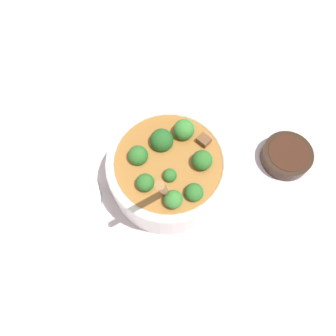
{
  "coord_description": "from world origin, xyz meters",
  "views": [
    {
      "loc": [
        0.22,
        -0.11,
        0.64
      ],
      "look_at": [
        0.0,
        0.0,
        0.07
      ],
      "focal_mm": 35.0,
      "sensor_mm": 36.0,
      "label": 1
    }
  ],
  "objects": [
    {
      "name": "condiment_bowl",
      "position": [
        0.07,
        0.24,
        0.02
      ],
      "size": [
        0.1,
        0.1,
        0.03
      ],
      "color": "black",
      "rests_on": "ground_plane"
    },
    {
      "name": "stew_bowl",
      "position": [
        0.0,
        0.0,
        0.06
      ],
      "size": [
        0.23,
        0.23,
        0.29
      ],
      "color": "white",
      "rests_on": "ground_plane"
    },
    {
      "name": "empty_plate",
      "position": [
        -0.06,
        -0.25,
        0.01
      ],
      "size": [
        0.23,
        0.23,
        0.02
      ],
      "color": "white",
      "rests_on": "ground_plane"
    },
    {
      "name": "ground_plane",
      "position": [
        0.0,
        0.0,
        0.0
      ],
      "size": [
        4.0,
        4.0,
        0.0
      ],
      "primitive_type": "plane",
      "color": "silver"
    }
  ]
}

